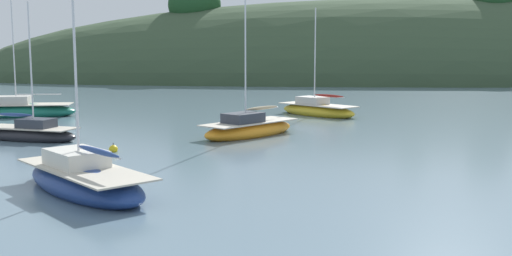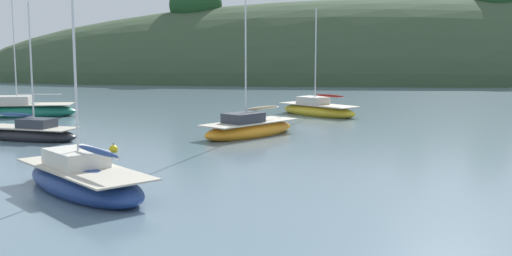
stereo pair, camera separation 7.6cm
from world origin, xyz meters
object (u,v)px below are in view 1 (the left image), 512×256
(sailboat_cream_ketch, at_px, (30,133))
(sailboat_orange_cutter, at_px, (317,110))
(sailboat_white_near, at_px, (84,180))
(sailboat_yellow_far, at_px, (249,129))
(mooring_buoy_inner, at_px, (113,149))
(sailboat_teal_outer, at_px, (21,110))

(sailboat_cream_ketch, bearing_deg, sailboat_orange_cutter, 37.82)
(sailboat_orange_cutter, bearing_deg, sailboat_white_near, -111.72)
(sailboat_yellow_far, distance_m, mooring_buoy_inner, 8.66)
(sailboat_orange_cutter, height_order, mooring_buoy_inner, sailboat_orange_cutter)
(sailboat_yellow_far, distance_m, sailboat_orange_cutter, 12.23)
(sailboat_white_near, xyz_separation_m, mooring_buoy_inner, (-1.20, 8.37, -0.32))
(sailboat_white_near, relative_size, sailboat_orange_cutter, 1.11)
(sailboat_white_near, height_order, mooring_buoy_inner, sailboat_white_near)
(sailboat_white_near, xyz_separation_m, sailboat_orange_cutter, (10.09, 25.34, -0.02))
(sailboat_cream_ketch, height_order, mooring_buoy_inner, sailboat_cream_ketch)
(sailboat_white_near, bearing_deg, sailboat_cream_ketch, 119.58)
(sailboat_teal_outer, bearing_deg, sailboat_white_near, -62.57)
(sailboat_yellow_far, xyz_separation_m, sailboat_cream_ketch, (-12.19, -1.94, -0.05))
(sailboat_white_near, distance_m, sailboat_cream_ketch, 13.97)
(sailboat_white_near, bearing_deg, mooring_buoy_inner, 98.15)
(sailboat_cream_ketch, distance_m, sailboat_orange_cutter, 21.51)
(sailboat_teal_outer, bearing_deg, sailboat_yellow_far, -28.85)
(sailboat_teal_outer, xyz_separation_m, sailboat_cream_ketch, (5.46, -11.66, -0.09))
(sailboat_white_near, relative_size, sailboat_teal_outer, 0.85)
(sailboat_orange_cutter, bearing_deg, sailboat_teal_outer, -176.12)
(sailboat_yellow_far, height_order, sailboat_orange_cutter, sailboat_yellow_far)
(sailboat_cream_ketch, relative_size, sailboat_orange_cutter, 0.93)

